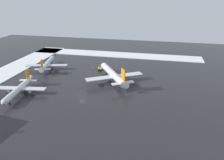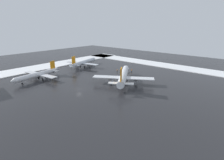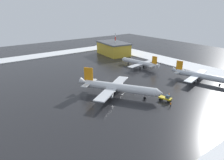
% 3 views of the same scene
% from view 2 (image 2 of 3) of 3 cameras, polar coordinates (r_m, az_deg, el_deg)
% --- Properties ---
extents(ground_plane, '(240.00, 240.00, 0.00)m').
position_cam_2_polar(ground_plane, '(76.28, -10.78, -2.87)').
color(ground_plane, '#232326').
extents(snow_bank_far, '(152.00, 16.00, 0.35)m').
position_cam_2_polar(snow_bank_far, '(118.22, -26.20, 2.99)').
color(snow_bank_far, white).
rests_on(snow_bank_far, ground_plane).
extents(snow_bank_left, '(14.00, 116.00, 0.35)m').
position_cam_2_polar(snow_bank_left, '(127.19, 13.47, 5.23)').
color(snow_bank_left, white).
rests_on(snow_bank_left, ground_plane).
extents(airplane_parked_portside, '(30.17, 25.88, 10.09)m').
position_cam_2_polar(airplane_parked_portside, '(82.27, 3.78, 1.36)').
color(airplane_parked_portside, silver).
rests_on(airplane_parked_portside, ground_plane).
extents(airplane_far_rear, '(27.34, 22.94, 8.22)m').
position_cam_2_polar(airplane_far_rear, '(116.91, -9.22, 5.71)').
color(airplane_far_rear, silver).
rests_on(airplane_far_rear, ground_plane).
extents(airplane_distant_tail, '(26.32, 21.96, 7.83)m').
position_cam_2_polar(airplane_distant_tail, '(94.43, -23.16, 1.61)').
color(airplane_distant_tail, silver).
rests_on(airplane_distant_tail, ground_plane).
extents(pushback_tug, '(5.02, 3.33, 2.50)m').
position_cam_2_polar(pushback_tug, '(100.65, 4.00, 3.15)').
color(pushback_tug, gold).
rests_on(pushback_tug, ground_plane).
extents(ground_crew_near_tug, '(0.36, 0.36, 1.71)m').
position_cam_2_polar(ground_crew_near_tug, '(88.27, 0.83, 0.92)').
color(ground_crew_near_tug, black).
rests_on(ground_crew_near_tug, ground_plane).
extents(ground_crew_by_nose_gear, '(0.36, 0.36, 1.71)m').
position_cam_2_polar(ground_crew_by_nose_gear, '(102.62, 6.45, 3.18)').
color(ground_crew_by_nose_gear, black).
rests_on(ground_crew_by_nose_gear, ground_plane).
extents(ground_crew_beside_wing, '(0.36, 0.36, 1.71)m').
position_cam_2_polar(ground_crew_beside_wing, '(101.71, 1.70, 3.16)').
color(ground_crew_beside_wing, black).
rests_on(ground_crew_beside_wing, ground_plane).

